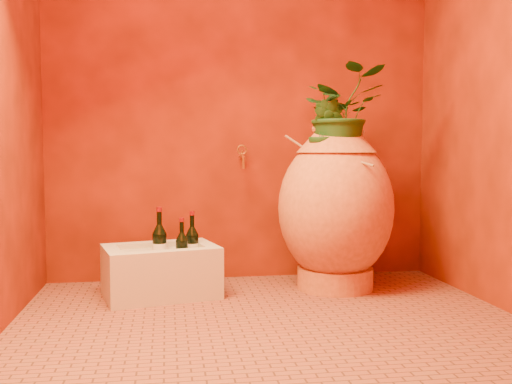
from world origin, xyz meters
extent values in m
plane|color=brown|center=(0.00, 0.00, 0.00)|extent=(2.50, 2.50, 0.00)
cube|color=#511604|center=(0.00, 1.00, 1.25)|extent=(2.50, 0.02, 2.50)
cube|color=#511604|center=(1.25, 0.00, 1.25)|extent=(0.02, 2.00, 2.50)
cylinder|color=#D4793C|center=(0.51, 0.59, 0.07)|extent=(0.58, 0.58, 0.13)
ellipsoid|color=#D4793C|center=(0.51, 0.59, 0.49)|extent=(0.89, 0.89, 0.87)
cone|color=#D4793C|center=(0.51, 0.59, 0.89)|extent=(0.61, 0.61, 0.13)
torus|color=#D4793C|center=(0.51, 0.59, 0.97)|extent=(0.37, 0.37, 0.05)
cylinder|color=olive|center=(0.43, 0.54, 0.77)|extent=(0.44, 0.29, 0.33)
cylinder|color=olive|center=(0.49, 0.47, 0.81)|extent=(0.29, 0.40, 0.12)
cylinder|color=olive|center=(0.61, 0.51, 0.83)|extent=(0.21, 0.31, 0.27)
cube|color=#BCB69C|center=(-0.53, 0.57, 0.13)|extent=(0.70, 0.55, 0.26)
cube|color=#BCB69C|center=(-0.53, 0.74, 0.28)|extent=(0.63, 0.22, 0.03)
cube|color=#BCB69C|center=(-0.53, 0.39, 0.28)|extent=(0.63, 0.22, 0.03)
cube|color=#BCB69C|center=(-0.80, 0.57, 0.28)|extent=(0.14, 0.27, 0.03)
cube|color=#BCB69C|center=(-0.26, 0.57, 0.28)|extent=(0.14, 0.27, 0.03)
cylinder|color=black|center=(-0.41, 0.54, 0.24)|extent=(0.07, 0.07, 0.16)
cone|color=black|center=(-0.41, 0.54, 0.35)|extent=(0.07, 0.07, 0.05)
cylinder|color=black|center=(-0.41, 0.54, 0.40)|extent=(0.02, 0.02, 0.06)
cylinder|color=maroon|center=(-0.41, 0.54, 0.44)|extent=(0.03, 0.03, 0.02)
cylinder|color=silver|center=(-0.41, 0.54, 0.24)|extent=(0.07, 0.07, 0.07)
cylinder|color=black|center=(-0.54, 0.60, 0.26)|extent=(0.08, 0.08, 0.20)
cone|color=black|center=(-0.54, 0.60, 0.38)|extent=(0.08, 0.08, 0.05)
cylinder|color=black|center=(-0.54, 0.60, 0.45)|extent=(0.03, 0.03, 0.08)
cylinder|color=maroon|center=(-0.54, 0.60, 0.50)|extent=(0.03, 0.03, 0.03)
cylinder|color=silver|center=(-0.54, 0.60, 0.26)|extent=(0.09, 0.09, 0.09)
cylinder|color=black|center=(-0.35, 0.65, 0.25)|extent=(0.07, 0.07, 0.18)
cone|color=black|center=(-0.35, 0.65, 0.36)|extent=(0.07, 0.07, 0.05)
cylinder|color=black|center=(-0.35, 0.65, 0.42)|extent=(0.03, 0.03, 0.07)
cylinder|color=maroon|center=(-0.35, 0.65, 0.47)|extent=(0.03, 0.03, 0.02)
cylinder|color=silver|center=(-0.35, 0.65, 0.25)|extent=(0.08, 0.08, 0.08)
cylinder|color=olive|center=(-0.01, 0.94, 0.80)|extent=(0.02, 0.13, 0.02)
cylinder|color=olive|center=(-0.01, 0.87, 0.76)|extent=(0.02, 0.02, 0.07)
torus|color=olive|center=(-0.01, 0.94, 0.84)|extent=(0.07, 0.01, 0.07)
cylinder|color=olive|center=(-0.01, 0.94, 0.82)|extent=(0.01, 0.01, 0.05)
imported|color=#174219|center=(0.54, 0.58, 1.06)|extent=(0.53, 0.47, 0.54)
imported|color=#174219|center=(0.43, 0.52, 0.94)|extent=(0.27, 0.27, 0.38)
camera|label=1|loc=(-0.49, -2.72, 0.83)|focal=40.00mm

